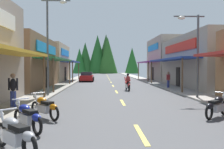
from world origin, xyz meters
name	(u,v)px	position (x,y,z in m)	size (l,w,h in m)	color
ground	(111,83)	(0.00, 33.54, -0.05)	(9.38, 97.07, 0.10)	#4C4C4F
sidewalk_left	(70,82)	(-5.70, 33.54, 0.06)	(2.02, 97.07, 0.12)	gray
sidewalk_right	(152,82)	(5.70, 33.54, 0.06)	(2.02, 97.07, 0.12)	#9E9991
centerline_dashes	(110,81)	(0.00, 36.34, 0.01)	(0.16, 71.95, 0.01)	#E0C64C
storefront_left_middle	(3,63)	(-11.04, 24.41, 2.54)	(10.53, 11.17, 5.06)	brown
storefront_left_far	(42,63)	(-10.04, 35.98, 2.72)	(8.54, 9.56, 5.43)	tan
storefront_right_middle	(212,62)	(10.25, 24.96, 2.67)	(8.95, 13.65, 5.33)	gray
storefront_right_far	(174,60)	(9.98, 37.47, 3.29)	(8.40, 10.14, 6.59)	gray
streetlamp_left	(51,35)	(-4.82, 17.54, 4.43)	(2.02, 0.30, 6.93)	#474C51
streetlamp_right	(193,44)	(4.77, 15.93, 3.67)	(2.02, 0.30, 5.55)	#474C51
motorcycle_parked_right_3	(217,106)	(3.61, 10.24, 0.49)	(1.66, 1.50, 1.04)	black
motorcycle_parked_left_0	(15,134)	(-3.37, 6.29, 0.49)	(1.58, 1.59, 1.04)	black
motorcycle_parked_left_1	(27,116)	(-3.71, 8.38, 0.49)	(1.47, 1.69, 1.04)	black
motorcycle_parked_left_2	(45,107)	(-3.60, 10.31, 0.49)	(1.55, 1.62, 1.04)	black
rider_cruising_lead	(128,83)	(1.09, 21.91, 0.66)	(0.60, 2.14, 1.57)	black
pedestrian_by_shop	(168,79)	(5.27, 23.56, 0.95)	(0.45, 0.43, 1.65)	#333F8C
pedestrian_waiting	(13,88)	(-5.70, 12.56, 1.06)	(0.55, 0.35, 1.82)	#333F8C
parked_car_curbside	(87,77)	(-3.49, 35.81, 0.69)	(2.07, 4.31, 1.40)	#B21919
treeline_backdrop	(101,56)	(-1.48, 82.74, 6.07)	(22.30, 10.90, 13.58)	#205B23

